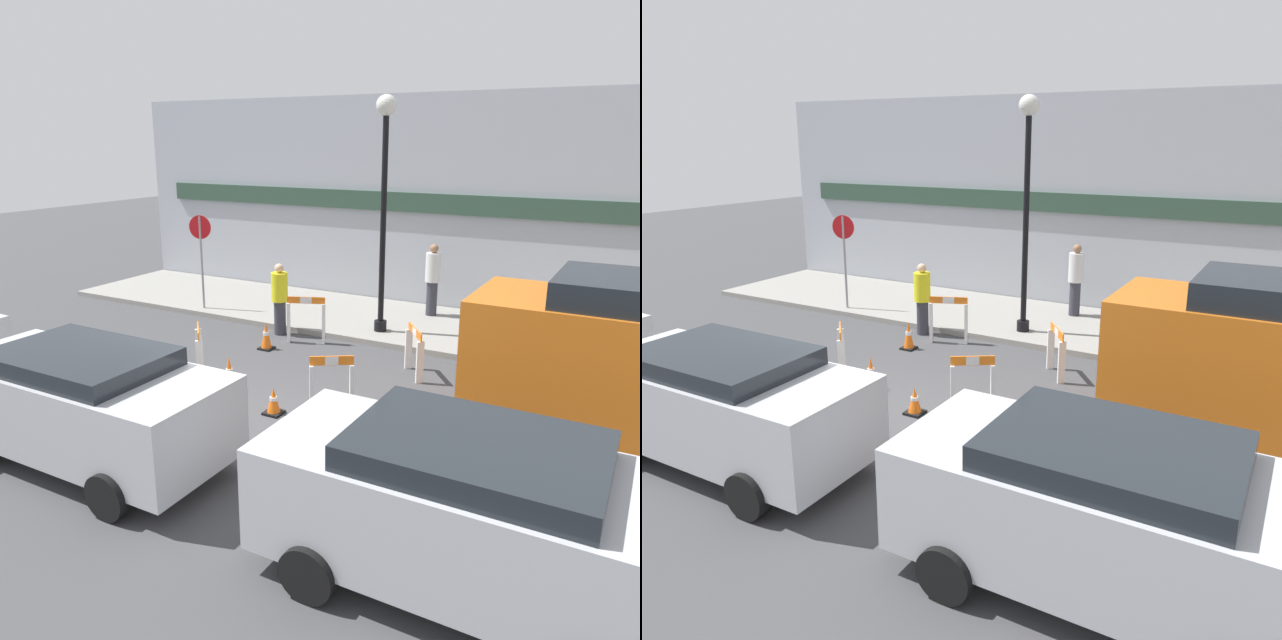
{
  "view_description": "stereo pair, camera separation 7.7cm",
  "coord_description": "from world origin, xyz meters",
  "views": [
    {
      "loc": [
        5.77,
        -7.43,
        4.39
      ],
      "look_at": [
        0.09,
        2.73,
        1.0
      ],
      "focal_mm": 35.0,
      "sensor_mm": 36.0,
      "label": 1
    },
    {
      "loc": [
        5.84,
        -7.39,
        4.39
      ],
      "look_at": [
        0.09,
        2.73,
        1.0
      ],
      "focal_mm": 35.0,
      "sensor_mm": 36.0,
      "label": 2
    }
  ],
  "objects": [
    {
      "name": "person_pedestrian",
      "position": [
        0.84,
        7.11,
        1.09
      ],
      "size": [
        0.51,
        0.51,
        1.79
      ],
      "rotation": [
        0.0,
        0.0,
        3.62
      ],
      "color": "#33333D",
      "rests_on": "sidewalk_slab"
    },
    {
      "name": "streetlamp_post",
      "position": [
        0.27,
        5.26,
        3.45
      ],
      "size": [
        0.44,
        0.44,
        5.16
      ],
      "color": "black",
      "rests_on": "sidewalk_slab"
    },
    {
      "name": "traffic_cone_3",
      "position": [
        0.46,
        0.49,
        0.22
      ],
      "size": [
        0.3,
        0.3,
        0.46
      ],
      "color": "black",
      "rests_on": "ground_plane"
    },
    {
      "name": "barricade_0",
      "position": [
        -1.67,
        1.19,
        0.54
      ],
      "size": [
        0.61,
        0.68,
        1.0
      ],
      "rotation": [
        0.0,
        0.0,
        5.42
      ],
      "color": "white",
      "rests_on": "ground_plane"
    },
    {
      "name": "parked_car_1",
      "position": [
        -0.94,
        -2.08,
        0.94
      ],
      "size": [
        4.23,
        1.95,
        1.65
      ],
      "color": "#B7BABF",
      "rests_on": "ground_plane"
    },
    {
      "name": "barricade_1",
      "position": [
        1.44,
        0.7,
        0.59
      ],
      "size": [
        0.66,
        0.49,
        1.12
      ],
      "rotation": [
        0.0,
        0.0,
        6.85
      ],
      "color": "white",
      "rests_on": "ground_plane"
    },
    {
      "name": "traffic_cone_0",
      "position": [
        -0.07,
        -0.27,
        0.24
      ],
      "size": [
        0.3,
        0.3,
        0.5
      ],
      "color": "black",
      "rests_on": "ground_plane"
    },
    {
      "name": "person_worker",
      "position": [
        -1.83,
        4.25,
        0.89
      ],
      "size": [
        0.54,
        0.54,
        1.67
      ],
      "rotation": [
        0.0,
        0.0,
        -0.81
      ],
      "color": "#33333D",
      "rests_on": "ground_plane"
    },
    {
      "name": "ground_plane",
      "position": [
        0.0,
        0.0,
        0.0
      ],
      "size": [
        60.0,
        60.0,
        0.0
      ],
      "primitive_type": "plane",
      "color": "#424244"
    },
    {
      "name": "parked_car_2",
      "position": [
        4.47,
        -2.08,
        0.96
      ],
      "size": [
        4.26,
        1.99,
        1.69
      ],
      "color": "#B7BABF",
      "rests_on": "ground_plane"
    },
    {
      "name": "traffic_cone_1",
      "position": [
        -0.82,
        0.99,
        0.3
      ],
      "size": [
        0.3,
        0.3,
        0.62
      ],
      "color": "black",
      "rests_on": "ground_plane"
    },
    {
      "name": "storefront_facade",
      "position": [
        0.0,
        8.14,
        2.75
      ],
      "size": [
        18.0,
        0.22,
        5.5
      ],
      "color": "#A3A8B2",
      "rests_on": "ground_plane"
    },
    {
      "name": "barricade_3",
      "position": [
        -0.97,
        3.98,
        0.57
      ],
      "size": [
        0.83,
        0.44,
        1.06
      ],
      "rotation": [
        0.0,
        0.0,
        9.81
      ],
      "color": "white",
      "rests_on": "ground_plane"
    },
    {
      "name": "traffic_cone_2",
      "position": [
        -1.5,
        3.19,
        0.3
      ],
      "size": [
        0.3,
        0.3,
        0.62
      ],
      "color": "black",
      "rests_on": "ground_plane"
    },
    {
      "name": "sidewalk_slab",
      "position": [
        0.0,
        6.28,
        0.06
      ],
      "size": [
        18.0,
        3.57,
        0.13
      ],
      "color": "gray",
      "rests_on": "ground_plane"
    },
    {
      "name": "barricade_2",
      "position": [
        1.85,
        3.26,
        0.52
      ],
      "size": [
        0.61,
        0.75,
        0.96
      ],
      "rotation": [
        0.0,
        0.0,
        8.5
      ],
      "color": "white",
      "rests_on": "ground_plane"
    },
    {
      "name": "stop_sign",
      "position": [
        -4.58,
        4.86,
        1.74
      ],
      "size": [
        0.59,
        0.15,
        2.41
      ],
      "rotation": [
        0.0,
        0.0,
        3.37
      ],
      "color": "gray",
      "rests_on": "sidewalk_slab"
    }
  ]
}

